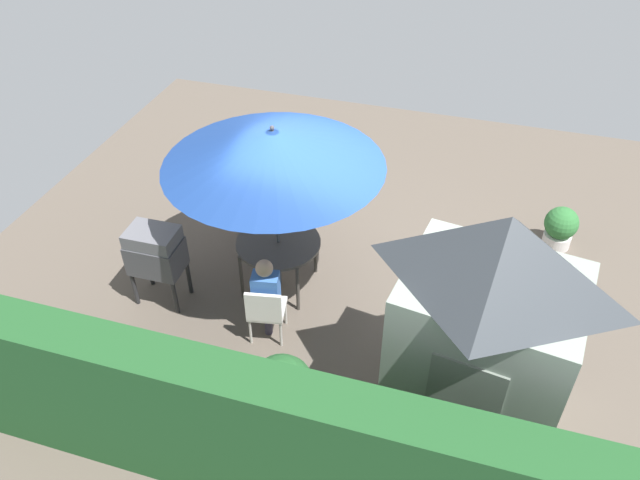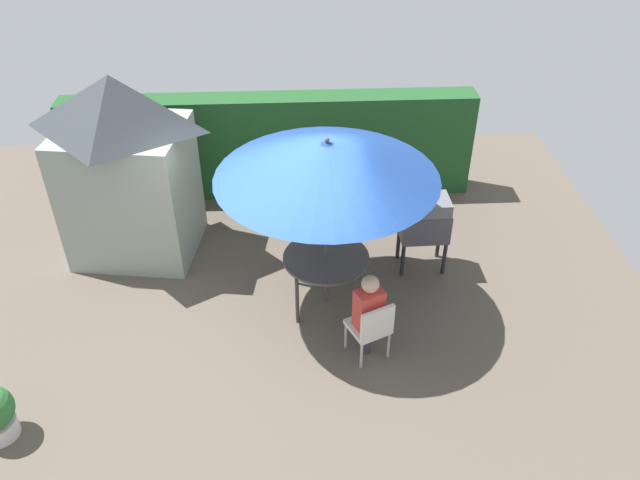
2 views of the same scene
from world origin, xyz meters
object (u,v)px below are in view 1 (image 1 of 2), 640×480
object	(u,v)px
person_in_red	(272,196)
person_in_blue	(266,290)
patio_table	(278,245)
potted_plant_by_shed	(282,391)
bbq_grill	(155,252)
potted_plant_by_grill	(560,227)
chair_far_side	(266,310)
patio_umbrella	(273,148)
garden_shed	(486,325)
chair_near_shed	(273,207)

from	to	relation	value
person_in_red	person_in_blue	size ratio (longest dim) A/B	1.00
patio_table	potted_plant_by_shed	bearing A→B (deg)	110.61
bbq_grill	potted_plant_by_grill	world-z (taller)	bbq_grill
chair_far_side	potted_plant_by_grill	size ratio (longest dim) A/B	1.30
patio_umbrella	person_in_blue	size ratio (longest dim) A/B	2.25
garden_shed	chair_near_shed	size ratio (longest dim) A/B	3.18
patio_umbrella	chair_near_shed	xyz separation A→B (m)	(0.50, -1.10, -1.76)
chair_near_shed	person_in_blue	size ratio (longest dim) A/B	0.71
garden_shed	patio_table	bearing A→B (deg)	-26.84
bbq_grill	potted_plant_by_grill	distance (m)	6.04
potted_plant_by_grill	person_in_red	size ratio (longest dim) A/B	0.55
chair_near_shed	person_in_red	bearing A→B (deg)	114.45
chair_far_side	potted_plant_by_shed	world-z (taller)	potted_plant_by_shed
patio_table	patio_umbrella	bearing A→B (deg)	-153.43
garden_shed	chair_near_shed	xyz separation A→B (m)	(3.34, -2.54, -0.94)
bbq_grill	potted_plant_by_shed	distance (m)	2.76
person_in_red	chair_near_shed	bearing A→B (deg)	-65.55
chair_near_shed	potted_plant_by_grill	distance (m)	4.45
chair_near_shed	potted_plant_by_grill	bearing A→B (deg)	-167.18
patio_umbrella	person_in_blue	distance (m)	1.78
person_in_red	person_in_blue	bearing A→B (deg)	108.04
patio_umbrella	chair_near_shed	distance (m)	2.14
potted_plant_by_shed	potted_plant_by_grill	bearing A→B (deg)	-124.84
garden_shed	patio_umbrella	size ratio (longest dim) A/B	1.01
garden_shed	chair_near_shed	distance (m)	4.30
person_in_red	person_in_blue	world-z (taller)	same
potted_plant_by_grill	person_in_blue	size ratio (longest dim) A/B	0.55
patio_umbrella	potted_plant_by_grill	xyz separation A→B (m)	(-3.83, -2.09, -1.92)
patio_table	chair_far_side	bearing A→B (deg)	100.53
chair_far_side	patio_umbrella	bearing A→B (deg)	-79.47
patio_table	potted_plant_by_grill	distance (m)	4.38
patio_table	potted_plant_by_grill	size ratio (longest dim) A/B	1.70
bbq_grill	person_in_red	xyz separation A→B (m)	(-1.01, -1.77, -0.06)
potted_plant_by_grill	potted_plant_by_shed	bearing A→B (deg)	55.16
patio_umbrella	potted_plant_by_shed	xyz separation A→B (m)	(-0.83, 2.22, -1.70)
patio_table	person_in_blue	world-z (taller)	person_in_blue
potted_plant_by_shed	potted_plant_by_grill	xyz separation A→B (m)	(-3.00, -4.31, -0.22)
patio_umbrella	chair_near_shed	world-z (taller)	patio_umbrella
potted_plant_by_shed	chair_far_side	bearing A→B (deg)	-61.59
chair_far_side	person_in_red	bearing A→B (deg)	-72.26
potted_plant_by_grill	person_in_blue	distance (m)	4.77
bbq_grill	potted_plant_by_shed	world-z (taller)	bbq_grill
chair_near_shed	chair_far_side	size ratio (longest dim) A/B	1.00
potted_plant_by_shed	person_in_red	xyz separation A→B (m)	(1.30, -3.24, 0.20)
garden_shed	person_in_blue	distance (m)	2.79
patio_table	bbq_grill	world-z (taller)	bbq_grill
chair_near_shed	person_in_red	distance (m)	0.28
patio_table	potted_plant_by_grill	bearing A→B (deg)	-151.39
garden_shed	person_in_red	size ratio (longest dim) A/B	2.27
garden_shed	person_in_red	world-z (taller)	garden_shed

